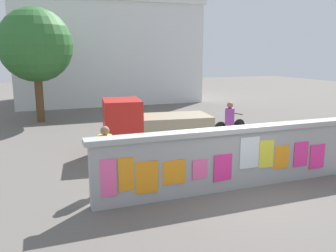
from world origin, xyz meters
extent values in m
plane|color=#605B56|center=(0.00, 8.00, 0.00)|extent=(60.00, 60.00, 0.00)
cube|color=#9C9C9C|center=(0.00, 0.00, 0.72)|extent=(7.14, 0.30, 1.44)
cube|color=#A2A2A2|center=(0.00, 0.00, 1.50)|extent=(7.34, 0.42, 0.12)
cube|color=#F9599E|center=(-3.20, -0.16, 0.72)|extent=(0.35, 0.03, 0.84)
cube|color=orange|center=(-2.81, -0.16, 0.75)|extent=(0.34, 0.02, 0.76)
cube|color=orange|center=(-2.34, -0.16, 0.63)|extent=(0.53, 0.03, 0.75)
cube|color=orange|center=(-1.69, -0.16, 0.66)|extent=(0.55, 0.03, 0.57)
cube|color=#F9599E|center=(-1.03, -0.16, 0.66)|extent=(0.40, 0.03, 0.46)
cube|color=#F42D8C|center=(-0.42, -0.16, 0.63)|extent=(0.50, 0.04, 0.66)
cube|color=silver|center=(0.31, -0.16, 0.93)|extent=(0.54, 0.02, 0.80)
cube|color=yellow|center=(0.82, -0.16, 0.84)|extent=(0.41, 0.03, 0.72)
cube|color=orange|center=(1.29, -0.16, 0.71)|extent=(0.44, 0.04, 0.61)
cube|color=#F42D8C|center=(1.91, -0.16, 0.72)|extent=(0.46, 0.03, 0.67)
cube|color=#F42D8C|center=(2.47, -0.16, 0.60)|extent=(0.51, 0.03, 0.68)
cylinder|color=black|center=(-2.10, 3.33, 0.35)|extent=(0.72, 0.28, 0.70)
cylinder|color=black|center=(-1.95, 4.62, 0.35)|extent=(0.72, 0.28, 0.70)
cylinder|color=black|center=(0.38, 3.04, 0.35)|extent=(0.72, 0.28, 0.70)
cylinder|color=black|center=(0.53, 4.33, 0.35)|extent=(0.72, 0.28, 0.70)
cube|color=red|center=(-1.93, 3.96, 1.10)|extent=(1.36, 1.63, 1.50)
cube|color=gray|center=(-0.14, 3.76, 0.80)|extent=(2.56, 1.77, 0.90)
cylinder|color=black|center=(2.24, 2.23, 0.30)|extent=(0.60, 0.10, 0.60)
cylinder|color=black|center=(3.54, 2.23, 0.30)|extent=(0.60, 0.12, 0.60)
cube|color=#1933A5|center=(2.89, 2.23, 0.58)|extent=(1.00, 0.24, 0.32)
cube|color=black|center=(3.09, 2.23, 0.76)|extent=(0.56, 0.22, 0.10)
cube|color=#262626|center=(2.34, 2.23, 0.85)|extent=(0.04, 0.56, 0.03)
cylinder|color=black|center=(3.29, 5.08, 0.33)|extent=(0.65, 0.19, 0.66)
cylinder|color=black|center=(2.27, 4.84, 0.33)|extent=(0.65, 0.19, 0.66)
cube|color=black|center=(2.78, 4.96, 0.51)|extent=(0.93, 0.25, 0.06)
cylinder|color=black|center=(2.63, 4.93, 0.73)|extent=(0.04, 0.04, 0.40)
cube|color=black|center=(2.63, 4.93, 0.93)|extent=(0.21, 0.12, 0.05)
cube|color=black|center=(3.24, 5.07, 0.88)|extent=(0.14, 0.44, 0.03)
cylinder|color=#3F994C|center=(-3.11, 0.93, 0.40)|extent=(0.12, 0.12, 0.80)
cylinder|color=#3F994C|center=(-2.96, 1.03, 0.40)|extent=(0.12, 0.12, 0.80)
cylinder|color=yellow|center=(-3.03, 0.98, 1.10)|extent=(0.47, 0.47, 0.60)
sphere|color=#8C664C|center=(-3.03, 0.98, 1.51)|extent=(0.22, 0.22, 0.22)
cylinder|color=#BF6626|center=(1.89, 3.66, 0.40)|extent=(0.12, 0.12, 0.80)
cylinder|color=#BF6626|center=(2.07, 3.64, 0.40)|extent=(0.12, 0.12, 0.80)
cylinder|color=purple|center=(1.98, 3.65, 1.10)|extent=(0.37, 0.37, 0.60)
sphere|color=#8C664C|center=(1.98, 3.65, 1.51)|extent=(0.22, 0.22, 0.22)
cylinder|color=brown|center=(-4.46, 10.98, 1.25)|extent=(0.38, 0.38, 2.51)
sphere|color=#2C672B|center=(-4.46, 10.98, 3.74)|extent=(3.52, 3.52, 3.52)
cube|color=silver|center=(0.19, 18.09, 3.26)|extent=(12.10, 6.83, 6.52)
cube|color=silver|center=(0.19, 18.09, 6.77)|extent=(12.40, 7.13, 0.50)
camera|label=1|loc=(-4.45, -7.16, 3.31)|focal=37.03mm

